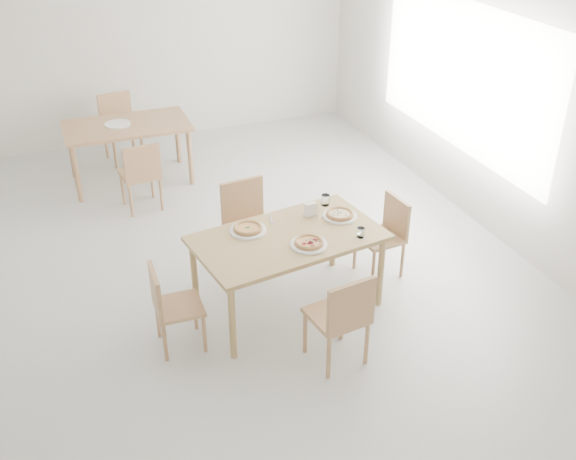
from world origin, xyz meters
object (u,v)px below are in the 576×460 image
object	(u,v)px
pizza_mushroom	(340,214)
main_table	(288,243)
tumbler_b	(325,200)
chair_back_n	(119,122)
napkin_holder	(311,210)
tumbler_a	(361,232)
plate_mushroom	(340,216)
plate_empty	(118,124)
chair_west	(169,303)
pizza_pepperoni	(309,242)
chair_east	(387,231)
chair_south	(342,314)
pizza_margherita	(248,228)
chair_north	(247,219)
second_table	(127,131)
chair_back_s	(141,172)
plate_margherita	(248,230)
plate_pepperoni	(309,245)

from	to	relation	value
pizza_mushroom	main_table	bearing A→B (deg)	-165.18
tumbler_b	chair_back_n	size ratio (longest dim) A/B	0.12
napkin_holder	tumbler_a	bearing A→B (deg)	-65.97
tumbler_b	plate_mushroom	bearing A→B (deg)	-84.14
main_table	plate_empty	distance (m)	3.35
chair_west	plate_mushroom	size ratio (longest dim) A/B	2.45
pizza_mushroom	pizza_pepperoni	size ratio (longest dim) A/B	1.08
pizza_mushroom	plate_mushroom	bearing A→B (deg)	0.00
tumbler_a	pizza_mushroom	bearing A→B (deg)	92.35
chair_east	chair_west	bearing A→B (deg)	-85.46
chair_west	tumbler_b	xyz separation A→B (m)	(1.64, 0.59, 0.35)
chair_south	napkin_holder	xyz separation A→B (m)	(0.20, 1.14, 0.32)
pizza_margherita	plate_empty	distance (m)	3.08
pizza_pepperoni	tumbler_b	world-z (taller)	tumbler_b
pizza_pepperoni	chair_north	bearing A→B (deg)	101.94
chair_north	pizza_pepperoni	distance (m)	1.09
chair_south	chair_north	distance (m)	1.72
pizza_pepperoni	tumbler_b	size ratio (longest dim) A/B	2.84
second_table	tumbler_a	bearing A→B (deg)	-66.64
pizza_margherita	main_table	bearing A→B (deg)	-34.42
chair_north	plate_empty	distance (m)	2.55
chair_north	napkin_holder	size ratio (longest dim) A/B	6.65
chair_west	chair_south	bearing A→B (deg)	-118.70
plate_mushroom	plate_empty	distance (m)	3.42
chair_back_s	chair_north	bearing A→B (deg)	110.66
chair_south	plate_margherita	world-z (taller)	chair_south
second_table	napkin_holder	bearing A→B (deg)	-67.46
pizza_pepperoni	chair_back_s	distance (m)	2.76
chair_back_s	tumbler_a	bearing A→B (deg)	113.40
chair_north	plate_pepperoni	bearing A→B (deg)	-84.12
main_table	tumbler_b	world-z (taller)	tumbler_b
chair_west	pizza_pepperoni	world-z (taller)	pizza_pepperoni
chair_back_n	plate_empty	size ratio (longest dim) A/B	2.83
plate_margherita	plate_empty	size ratio (longest dim) A/B	1.05
chair_north	second_table	size ratio (longest dim) A/B	0.60
pizza_margherita	pizza_pepperoni	bearing A→B (deg)	-45.56
plate_margherita	pizza_pepperoni	distance (m)	0.58
plate_pepperoni	pizza_pepperoni	world-z (taller)	pizza_pepperoni
pizza_mushroom	pizza_pepperoni	distance (m)	0.58
main_table	chair_south	distance (m)	0.91
main_table	chair_south	xyz separation A→B (m)	(0.12, -0.88, -0.18)
pizza_mushroom	chair_back_s	world-z (taller)	chair_back_s
chair_south	chair_east	distance (m)	1.48
chair_south	second_table	world-z (taller)	chair_south
plate_mushroom	chair_back_s	xyz separation A→B (m)	(-1.44, 2.20, -0.27)
pizza_margherita	chair_back_n	world-z (taller)	chair_back_n
main_table	plate_margherita	distance (m)	0.37
tumbler_b	second_table	xyz separation A→B (m)	(-1.40, 2.77, -0.13)
pizza_pepperoni	tumbler_a	size ratio (longest dim) A/B	3.28
chair_north	pizza_mushroom	distance (m)	0.99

